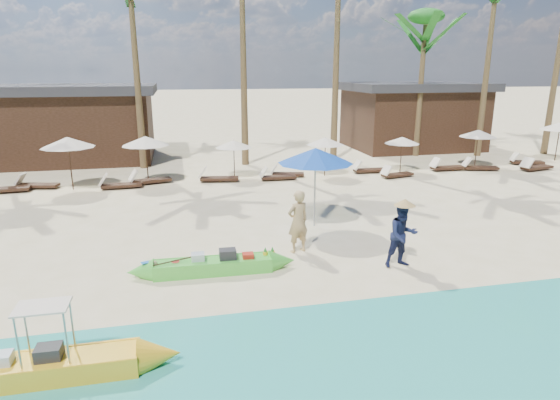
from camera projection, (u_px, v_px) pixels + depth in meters
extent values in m
plane|color=beige|center=(243.00, 266.00, 12.60)|extent=(240.00, 240.00, 0.00)
cube|color=tan|center=(285.00, 383.00, 7.90)|extent=(240.00, 4.50, 0.01)
cube|color=green|center=(213.00, 266.00, 12.16)|extent=(3.05, 0.71, 0.36)
cube|color=white|center=(213.00, 266.00, 12.15)|extent=(2.62, 0.53, 0.16)
cube|color=#262628|center=(228.00, 256.00, 12.16)|extent=(0.44, 0.35, 0.33)
cube|color=silver|center=(198.00, 258.00, 12.07)|extent=(0.34, 0.30, 0.27)
cube|color=#B42818|center=(248.00, 257.00, 12.22)|extent=(0.29, 0.25, 0.21)
cylinder|color=#B42818|center=(175.00, 263.00, 11.99)|extent=(0.21, 0.21, 0.09)
cylinder|color=#262628|center=(166.00, 266.00, 11.86)|extent=(0.19, 0.19, 0.08)
sphere|color=tan|center=(154.00, 264.00, 11.84)|extent=(0.17, 0.17, 0.17)
cylinder|color=yellow|center=(265.00, 255.00, 12.43)|extent=(0.13, 0.13, 0.17)
cylinder|color=yellow|center=(272.00, 254.00, 12.47)|extent=(0.13, 0.13, 0.17)
cube|color=yellow|center=(38.00, 370.00, 7.93)|extent=(3.32, 0.71, 0.40)
cube|color=white|center=(38.00, 369.00, 7.92)|extent=(2.86, 0.51, 0.18)
cube|color=#262628|center=(49.00, 354.00, 7.90)|extent=(0.42, 0.34, 0.31)
cube|color=silver|center=(2.00, 361.00, 7.76)|extent=(0.34, 0.29, 0.27)
cube|color=silver|center=(42.00, 307.00, 7.66)|extent=(0.84, 0.58, 0.03)
imported|color=tan|center=(298.00, 221.00, 13.37)|extent=(0.78, 0.63, 1.85)
imported|color=#161D3E|center=(402.00, 235.00, 12.39)|extent=(0.89, 0.71, 1.76)
cylinder|color=#99999E|center=(315.00, 189.00, 15.53)|extent=(0.06, 0.06, 2.59)
cone|color=#1347B5|center=(316.00, 156.00, 15.23)|extent=(2.48, 2.48, 0.51)
cube|color=#3B2318|center=(7.00, 189.00, 20.11)|extent=(1.85, 0.72, 0.13)
cylinder|color=#3B2318|center=(70.00, 164.00, 20.40)|extent=(0.06, 0.06, 2.26)
cone|color=silver|center=(68.00, 142.00, 20.14)|extent=(2.26, 2.26, 0.45)
cube|color=#3B2318|center=(38.00, 185.00, 20.82)|extent=(1.80, 0.93, 0.12)
cube|color=silver|center=(20.00, 179.00, 20.75)|extent=(0.50, 0.63, 0.50)
cube|color=#3B2318|center=(122.00, 185.00, 20.83)|extent=(1.76, 0.65, 0.12)
cube|color=silver|center=(103.00, 180.00, 20.55)|extent=(0.42, 0.58, 0.50)
cylinder|color=#3B2318|center=(147.00, 161.00, 21.52)|extent=(0.05, 0.05, 2.15)
cone|color=silver|center=(145.00, 141.00, 21.27)|extent=(2.15, 2.15, 0.43)
cube|color=#3B2318|center=(151.00, 180.00, 21.69)|extent=(1.89, 1.03, 0.13)
cube|color=silver|center=(133.00, 175.00, 21.25)|extent=(0.54, 0.67, 0.53)
cylinder|color=#3B2318|center=(234.00, 160.00, 22.75)|extent=(0.04, 0.04, 1.79)
cone|color=silver|center=(234.00, 144.00, 22.54)|extent=(1.79, 1.79, 0.36)
cube|color=#3B2318|center=(220.00, 178.00, 22.10)|extent=(1.85, 0.85, 0.13)
cube|color=silver|center=(203.00, 172.00, 21.97)|extent=(0.48, 0.63, 0.52)
cube|color=#3B2318|center=(279.00, 177.00, 22.44)|extent=(1.67, 0.58, 0.12)
cube|color=silver|center=(264.00, 172.00, 22.22)|extent=(0.38, 0.55, 0.48)
cylinder|color=#3B2318|center=(325.00, 157.00, 23.15)|extent=(0.05, 0.05, 1.87)
cone|color=silver|center=(325.00, 141.00, 22.93)|extent=(1.87, 1.87, 0.37)
cube|color=#3B2318|center=(288.00, 174.00, 23.14)|extent=(1.63, 0.87, 0.11)
cube|color=silver|center=(274.00, 169.00, 23.08)|extent=(0.46, 0.57, 0.45)
cube|color=#3B2318|center=(370.00, 170.00, 24.01)|extent=(1.69, 0.58, 0.12)
cube|color=silver|center=(357.00, 165.00, 23.79)|extent=(0.39, 0.55, 0.49)
cylinder|color=#3B2318|center=(401.00, 155.00, 24.09)|extent=(0.04, 0.04, 1.76)
cone|color=silver|center=(402.00, 140.00, 23.88)|extent=(1.76, 1.76, 0.35)
cube|color=#3B2318|center=(398.00, 175.00, 22.99)|extent=(1.69, 0.86, 0.11)
cube|color=silver|center=(386.00, 170.00, 22.63)|extent=(0.47, 0.59, 0.47)
cylinder|color=#3B2318|center=(476.00, 149.00, 25.35)|extent=(0.05, 0.05, 1.96)
cone|color=silver|center=(478.00, 133.00, 25.13)|extent=(1.96, 1.96, 0.39)
cube|color=#3B2318|center=(448.00, 168.00, 24.56)|extent=(1.77, 0.59, 0.12)
cube|color=silver|center=(435.00, 162.00, 24.30)|extent=(0.40, 0.58, 0.52)
cube|color=#3B2318|center=(481.00, 168.00, 24.59)|extent=(1.81, 1.02, 0.12)
cube|color=silver|center=(467.00, 162.00, 24.56)|extent=(0.53, 0.64, 0.50)
cylinder|color=#3B2318|center=(558.00, 142.00, 27.03)|extent=(0.05, 0.05, 2.15)
cone|color=silver|center=(560.00, 126.00, 26.78)|extent=(2.15, 2.15, 0.43)
cube|color=#3B2318|center=(537.00, 167.00, 24.60)|extent=(1.89, 0.92, 0.13)
cube|color=silver|center=(527.00, 163.00, 24.20)|extent=(0.51, 0.65, 0.53)
cube|color=#3B2318|center=(527.00, 162.00, 26.11)|extent=(1.79, 0.98, 0.12)
cube|color=silver|center=(514.00, 157.00, 26.06)|extent=(0.51, 0.63, 0.50)
cone|color=brown|center=(136.00, 71.00, 23.97)|extent=(0.40, 0.40, 10.08)
cone|color=brown|center=(243.00, 60.00, 24.72)|extent=(0.40, 0.40, 11.26)
cone|color=brown|center=(337.00, 42.00, 25.92)|extent=(0.40, 0.40, 13.16)
cone|color=brown|center=(420.00, 89.00, 27.85)|extent=(0.40, 0.40, 8.07)
ellipsoid|color=#1B6D1C|center=(426.00, 16.00, 26.77)|extent=(2.08, 2.08, 0.88)
cone|color=brown|center=(487.00, 66.00, 27.50)|extent=(0.40, 0.40, 10.64)
cone|color=brown|center=(559.00, 52.00, 27.89)|extent=(0.40, 0.40, 12.26)
cube|color=#3B2318|center=(61.00, 128.00, 26.88)|extent=(10.00, 6.00, 3.80)
cube|color=#2D2D33|center=(56.00, 89.00, 26.30)|extent=(10.80, 6.60, 0.50)
cube|color=#3B2318|center=(412.00, 119.00, 31.47)|extent=(8.00, 6.00, 3.80)
cube|color=#2D2D33|center=(414.00, 87.00, 30.89)|extent=(8.80, 6.60, 0.50)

